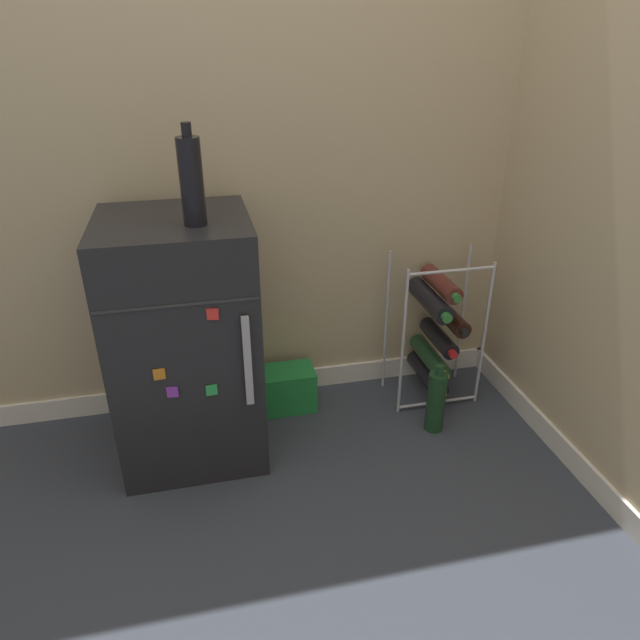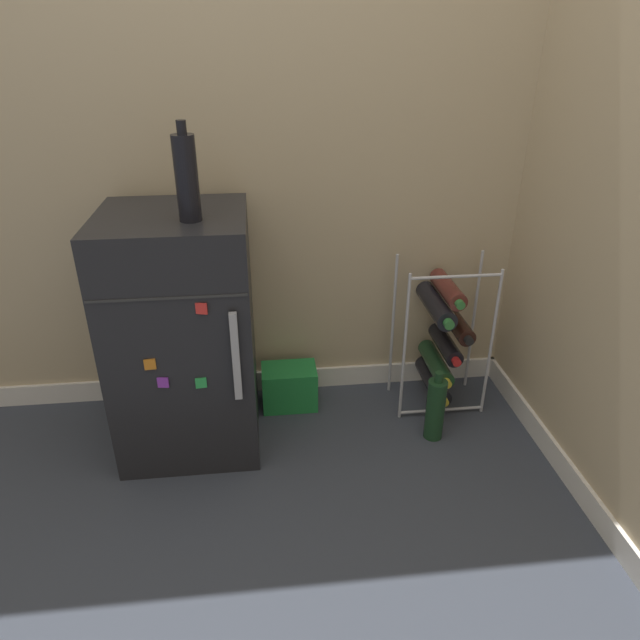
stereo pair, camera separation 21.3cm
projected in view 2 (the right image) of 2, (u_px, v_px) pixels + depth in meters
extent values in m
plane|color=#333842|center=(313.00, 476.00, 2.02)|extent=(14.00, 14.00, 0.00)
cube|color=tan|center=(294.00, 81.00, 1.99)|extent=(6.76, 0.06, 2.50)
cube|color=silver|center=(300.00, 378.00, 2.50)|extent=(6.76, 0.01, 0.09)
cube|color=black|center=(184.00, 334.00, 2.03)|extent=(0.49, 0.48, 0.88)
cube|color=#2D2D2D|center=(167.00, 298.00, 1.70)|extent=(0.48, 0.00, 0.01)
cube|color=#9E9EA3|center=(236.00, 357.00, 1.80)|extent=(0.02, 0.02, 0.31)
cube|color=green|center=(201.00, 383.00, 1.85)|extent=(0.04, 0.01, 0.04)
cube|color=purple|center=(163.00, 383.00, 1.83)|extent=(0.04, 0.01, 0.04)
cube|color=red|center=(201.00, 309.00, 1.73)|extent=(0.04, 0.01, 0.04)
cube|color=orange|center=(150.00, 364.00, 1.79)|extent=(0.04, 0.01, 0.04)
cylinder|color=#B2B2B7|center=(404.00, 350.00, 2.18)|extent=(0.01, 0.01, 0.63)
cylinder|color=#B2B2B7|center=(491.00, 345.00, 2.22)|extent=(0.01, 0.01, 0.63)
cylinder|color=#B2B2B7|center=(393.00, 326.00, 2.36)|extent=(0.01, 0.01, 0.63)
cylinder|color=#B2B2B7|center=(473.00, 322.00, 2.39)|extent=(0.01, 0.01, 0.63)
cylinder|color=#B2B2B7|center=(441.00, 410.00, 2.33)|extent=(0.35, 0.01, 0.01)
cylinder|color=#B2B2B7|center=(456.00, 277.00, 2.07)|extent=(0.35, 0.01, 0.01)
cylinder|color=black|center=(433.00, 381.00, 2.38)|extent=(0.08, 0.28, 0.08)
cylinder|color=gold|center=(444.00, 402.00, 2.25)|extent=(0.04, 0.02, 0.04)
cylinder|color=#19381E|center=(436.00, 363.00, 2.35)|extent=(0.07, 0.28, 0.07)
cylinder|color=gold|center=(447.00, 383.00, 2.21)|extent=(0.03, 0.02, 0.03)
cylinder|color=black|center=(445.00, 344.00, 2.31)|extent=(0.07, 0.25, 0.07)
cylinder|color=red|center=(456.00, 362.00, 2.19)|extent=(0.03, 0.02, 0.03)
cylinder|color=black|center=(456.00, 323.00, 2.27)|extent=(0.07, 0.27, 0.07)
cylinder|color=black|center=(469.00, 341.00, 2.14)|extent=(0.03, 0.02, 0.03)
cylinder|color=black|center=(436.00, 305.00, 2.22)|extent=(0.08, 0.30, 0.08)
cylinder|color=#2D7033|center=(449.00, 324.00, 2.08)|extent=(0.04, 0.02, 0.04)
cylinder|color=#56231E|center=(448.00, 289.00, 2.20)|extent=(0.07, 0.26, 0.07)
cylinder|color=#2D7033|center=(460.00, 305.00, 2.07)|extent=(0.03, 0.02, 0.03)
cube|color=#1E7F38|center=(289.00, 387.00, 2.37)|extent=(0.22, 0.15, 0.18)
cylinder|color=black|center=(187.00, 179.00, 1.71)|extent=(0.07, 0.07, 0.26)
cylinder|color=black|center=(181.00, 127.00, 1.64)|extent=(0.03, 0.03, 0.04)
cylinder|color=#19381E|center=(435.00, 409.00, 2.16)|extent=(0.07, 0.07, 0.25)
cylinder|color=#19381E|center=(439.00, 377.00, 2.09)|extent=(0.03, 0.03, 0.04)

